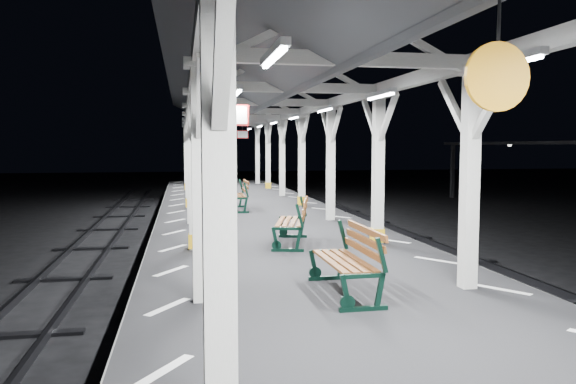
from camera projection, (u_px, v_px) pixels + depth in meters
name	position (u px, v px, depth m)	size (l,w,h in m)	color
ground	(309.00, 320.00, 10.20)	(120.00, 120.00, 0.00)	black
platform	(309.00, 293.00, 10.16)	(6.00, 50.00, 1.00)	black
hazard_stripes_left	(171.00, 271.00, 9.67)	(1.00, 48.00, 0.01)	silver
hazard_stripes_right	(436.00, 260.00, 10.57)	(1.00, 48.00, 0.01)	silver
track_left	(15.00, 332.00, 9.27)	(2.20, 60.00, 0.16)	#2D2D33
track_right	(555.00, 301.00, 11.12)	(2.20, 60.00, 0.16)	#2D2D33
canopy	(310.00, 66.00, 9.81)	(5.40, 49.00, 4.65)	silver
bench_near	(351.00, 258.00, 8.15)	(0.69, 1.82, 0.98)	black
bench_mid	(295.00, 220.00, 12.26)	(1.12, 1.96, 1.00)	black
bench_far	(239.00, 194.00, 18.79)	(0.74, 1.88, 1.01)	black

